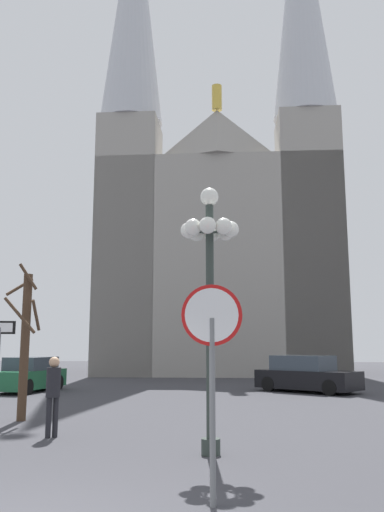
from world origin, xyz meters
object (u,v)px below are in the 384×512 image
Objects in this scene: stop_sign at (212,347)px; parked_car_far_black at (306,375)px; cathedral at (219,220)px; street_lamp at (210,265)px; pedestrian_walking at (53,388)px; parked_car_near_green at (29,375)px; bare_tree at (25,341)px.

stop_sign is 0.61× the size of parked_car_far_black.
cathedral reaches higher than street_lamp.
cathedral is 28.81m from pedestrian_walking.
pedestrian_walking is at bearing -94.13° from cathedral.
pedestrian_walking reaches higher than parked_car_far_black.
parked_car_far_black is (2.72, 17.00, -1.29)m from stop_sign.
parked_car_near_green is at bearing -115.34° from cathedral.
bare_tree is 9.60m from parked_car_near_green.
cathedral is 32.91m from stop_sign.
street_lamp is (-0.30, 3.20, 1.60)m from stop_sign.
parked_car_near_green is at bearing -174.45° from parked_car_far_black.
parked_car_near_green is 2.37× the size of pedestrian_walking.
stop_sign reaches higher than parked_car_far_black.
cathedral is at bearing 64.66° from parked_car_near_green.
parked_car_far_black is at bearing 5.55° from parked_car_near_green.
stop_sign reaches higher than parked_car_near_green.
parked_car_far_black is at bearing 77.64° from street_lamp.
parked_car_far_black is (12.21, 1.19, 0.03)m from parked_car_near_green.
cathedral is 9.20× the size of parked_car_near_green.
parked_car_near_green is at bearing 120.95° from stop_sign.
pedestrian_walking reaches higher than parked_car_near_green.
street_lamp is at bearing -86.47° from cathedral.
street_lamp reaches higher than parked_car_near_green.
pedestrian_walking is at bearing -53.07° from bare_tree.
cathedral is 26.37m from bare_tree.
street_lamp is at bearing -102.36° from parked_car_far_black.
street_lamp is 14.42m from parked_car_far_black.
stop_sign is 18.49m from parked_car_near_green.
street_lamp is 2.93× the size of pedestrian_walking.
street_lamp is 1.21× the size of bare_tree.
stop_sign is (2.05, -31.52, -9.25)m from cathedral.
bare_tree is at bearing 129.43° from stop_sign.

